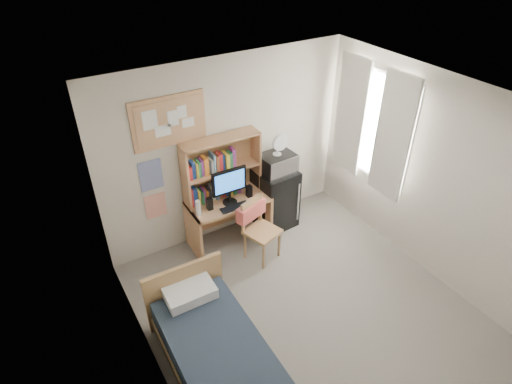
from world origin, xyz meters
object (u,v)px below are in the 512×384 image
speaker_left (210,204)px  bulletin_board (169,121)px  desk (229,221)px  speaker_right (249,191)px  monitor (229,186)px  microwave (277,163)px  mini_fridge (275,198)px  desk_chair (262,231)px  bed (220,361)px  desk_fan (277,145)px

speaker_left → bulletin_board: bearing=132.3°
desk → speaker_right: speaker_right is taller
desk → monitor: size_ratio=2.15×
speaker_right → microwave: bearing=7.3°
bulletin_board → speaker_left: 1.22m
mini_fridge → monitor: 0.94m
bulletin_board → desk: bulletin_board is taller
desk_chair → speaker_right: size_ratio=5.20×
bed → desk_fan: (1.89, 1.87, 1.11)m
speaker_left → speaker_right: speaker_left is taller
bulletin_board → speaker_left: (0.30, -0.34, -1.13)m
bed → monitor: size_ratio=3.38×
bulletin_board → bed: (-0.50, -2.17, -1.68)m
bed → speaker_left: size_ratio=10.07×
desk → desk_fan: bearing=0.2°
mini_fridge → bed: size_ratio=0.52×
desk_fan → bed: bearing=-138.6°
bulletin_board → monitor: (0.60, -0.35, -0.95)m
desk → microwave: (0.79, -0.01, 0.71)m
speaker_left → desk: bearing=11.3°
desk_fan → desk: bearing=176.0°
mini_fridge → desk_fan: bearing=-90.0°
desk_chair → speaker_right: desk_chair is taller
desk → mini_fridge: (0.79, 0.01, 0.11)m
desk_chair → mini_fridge: mini_fridge is taller
desk_chair → bed: bearing=-152.7°
bulletin_board → speaker_left: bulletin_board is taller
monitor → speaker_right: bearing=0.0°
desk → speaker_right: size_ratio=6.57×
microwave → mini_fridge: bearing=90.0°
speaker_right → desk_fan: desk_fan is taller
bed → desk: bearing=60.8°
bed → speaker_left: (0.80, 1.82, 0.55)m
monitor → desk_chair: bearing=-64.7°
bulletin_board → mini_fridge: (1.39, -0.28, -1.46)m
desk_chair → mini_fridge: size_ratio=0.97×
desk → bed: (-1.10, -1.88, -0.11)m
mini_fridge → speaker_right: 0.59m
bulletin_board → desk_fan: bearing=-12.0°
bulletin_board → desk_fan: size_ratio=3.13×
desk_chair → bed: size_ratio=0.50×
bulletin_board → speaker_right: size_ratio=5.47×
desk_chair → monitor: 0.75m
mini_fridge → microwave: bearing=-90.0°
desk → desk_fan: (0.79, -0.01, 1.00)m
speaker_left → microwave: size_ratio=0.37×
speaker_right → microwave: microwave is taller
speaker_right → desk_chair: bearing=-98.6°
speaker_left → desk_fan: (1.09, 0.05, 0.56)m
desk → bulletin_board: bearing=155.4°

